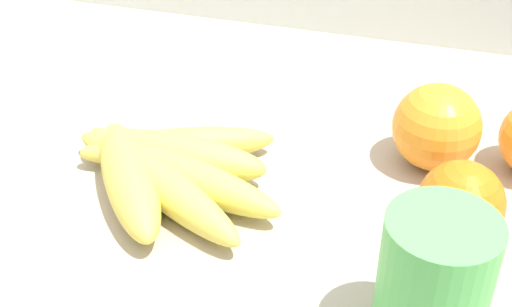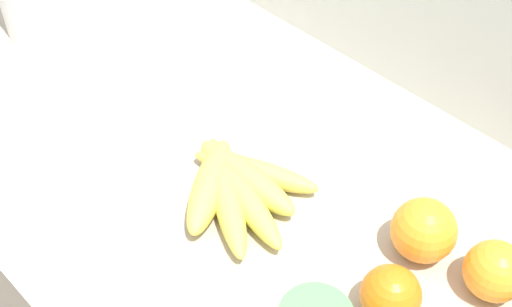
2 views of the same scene
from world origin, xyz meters
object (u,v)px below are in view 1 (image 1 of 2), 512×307
orange_back_right (437,127)px  orange_far_right (461,203)px  mug (434,284)px  banana_bunch (162,168)px

orange_back_right → orange_far_right: bearing=-74.3°
mug → orange_far_right: bearing=82.9°
banana_bunch → mug: bearing=-24.7°
banana_bunch → mug: 0.26m
banana_bunch → mug: size_ratio=2.07×
banana_bunch → orange_far_right: (0.25, 0.00, 0.02)m
orange_far_right → mug: (-0.01, -0.11, 0.02)m
orange_far_right → banana_bunch: bearing=-179.3°
banana_bunch → orange_far_right: size_ratio=3.13×
orange_far_right → mug: mug is taller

